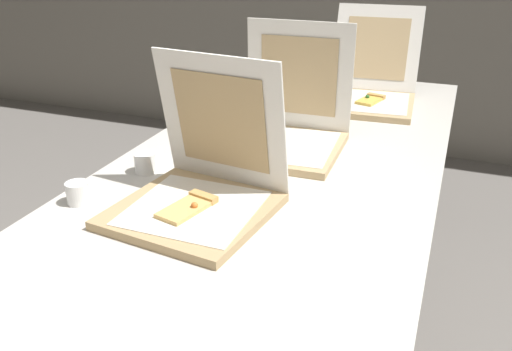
{
  "coord_description": "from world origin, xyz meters",
  "views": [
    {
      "loc": [
        0.46,
        -0.68,
        1.36
      ],
      "look_at": [
        0.02,
        0.46,
        0.8
      ],
      "focal_mm": 37.84,
      "sensor_mm": 36.0,
      "label": 1
    }
  ],
  "objects_px": {
    "table": "(271,185)",
    "cup_white_near_left": "(78,193)",
    "pizza_box_front": "(199,190)",
    "pizza_box_middle": "(286,130)",
    "cup_white_far": "(245,114)",
    "pizza_box_back": "(369,91)",
    "cup_white_near_center": "(145,163)"
  },
  "relations": [
    {
      "from": "pizza_box_back",
      "to": "table",
      "type": "bearing_deg",
      "value": -104.22
    },
    {
      "from": "pizza_box_front",
      "to": "pizza_box_back",
      "type": "bearing_deg",
      "value": 84.73
    },
    {
      "from": "table",
      "to": "cup_white_near_center",
      "type": "xyz_separation_m",
      "value": [
        -0.32,
        -0.14,
        0.07
      ]
    },
    {
      "from": "table",
      "to": "cup_white_near_left",
      "type": "height_order",
      "value": "cup_white_near_left"
    },
    {
      "from": "table",
      "to": "pizza_box_front",
      "type": "relative_size",
      "value": 5.96
    },
    {
      "from": "pizza_box_middle",
      "to": "pizza_box_back",
      "type": "distance_m",
      "value": 0.58
    },
    {
      "from": "pizza_box_middle",
      "to": "cup_white_far",
      "type": "relative_size",
      "value": 6.42
    },
    {
      "from": "pizza_box_back",
      "to": "cup_white_far",
      "type": "relative_size",
      "value": 8.71
    },
    {
      "from": "cup_white_near_center",
      "to": "table",
      "type": "bearing_deg",
      "value": 23.37
    },
    {
      "from": "cup_white_near_left",
      "to": "pizza_box_middle",
      "type": "bearing_deg",
      "value": 56.7
    },
    {
      "from": "cup_white_far",
      "to": "cup_white_near_left",
      "type": "relative_size",
      "value": 1.0
    },
    {
      "from": "table",
      "to": "pizza_box_middle",
      "type": "distance_m",
      "value": 0.21
    },
    {
      "from": "pizza_box_middle",
      "to": "cup_white_near_center",
      "type": "relative_size",
      "value": 6.42
    },
    {
      "from": "cup_white_near_center",
      "to": "pizza_box_front",
      "type": "bearing_deg",
      "value": -31.01
    },
    {
      "from": "pizza_box_front",
      "to": "cup_white_near_left",
      "type": "bearing_deg",
      "value": -158.82
    },
    {
      "from": "table",
      "to": "pizza_box_middle",
      "type": "height_order",
      "value": "pizza_box_middle"
    },
    {
      "from": "pizza_box_middle",
      "to": "cup_white_near_left",
      "type": "xyz_separation_m",
      "value": [
        -0.36,
        -0.55,
        -0.03
      ]
    },
    {
      "from": "table",
      "to": "pizza_box_back",
      "type": "relative_size",
      "value": 4.62
    },
    {
      "from": "pizza_box_back",
      "to": "cup_white_near_center",
      "type": "relative_size",
      "value": 8.71
    },
    {
      "from": "pizza_box_back",
      "to": "pizza_box_front",
      "type": "bearing_deg",
      "value": -105.85
    },
    {
      "from": "pizza_box_back",
      "to": "cup_white_near_left",
      "type": "distance_m",
      "value": 1.22
    },
    {
      "from": "pizza_box_back",
      "to": "cup_white_near_left",
      "type": "bearing_deg",
      "value": -118.78
    },
    {
      "from": "pizza_box_front",
      "to": "cup_white_near_center",
      "type": "xyz_separation_m",
      "value": [
        -0.24,
        0.14,
        -0.02
      ]
    },
    {
      "from": "pizza_box_front",
      "to": "cup_white_near_center",
      "type": "distance_m",
      "value": 0.28
    },
    {
      "from": "table",
      "to": "pizza_box_front",
      "type": "distance_m",
      "value": 0.31
    },
    {
      "from": "pizza_box_front",
      "to": "pizza_box_back",
      "type": "height_order",
      "value": "pizza_box_front"
    },
    {
      "from": "pizza_box_middle",
      "to": "pizza_box_back",
      "type": "bearing_deg",
      "value": 73.11
    },
    {
      "from": "cup_white_near_center",
      "to": "pizza_box_middle",
      "type": "bearing_deg",
      "value": 46.98
    },
    {
      "from": "pizza_box_front",
      "to": "pizza_box_middle",
      "type": "bearing_deg",
      "value": 88.95
    },
    {
      "from": "pizza_box_front",
      "to": "cup_white_near_left",
      "type": "relative_size",
      "value": 6.76
    },
    {
      "from": "pizza_box_front",
      "to": "pizza_box_back",
      "type": "xyz_separation_m",
      "value": [
        0.22,
        1.03,
        -0.0
      ]
    },
    {
      "from": "pizza_box_back",
      "to": "cup_white_near_center",
      "type": "bearing_deg",
      "value": -121.3
    }
  ]
}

